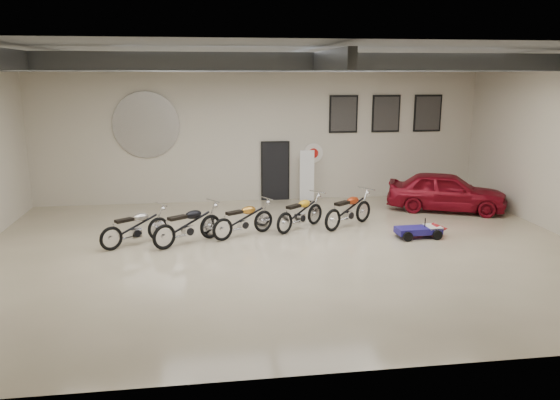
{
  "coord_description": "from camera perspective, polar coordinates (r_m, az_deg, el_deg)",
  "views": [
    {
      "loc": [
        -2.08,
        -13.44,
        4.55
      ],
      "look_at": [
        0.0,
        1.2,
        1.1
      ],
      "focal_mm": 35.0,
      "sensor_mm": 36.0,
      "label": 1
    }
  ],
  "objects": [
    {
      "name": "motorcycle_gold",
      "position": [
        15.51,
        -3.85,
        -1.96
      ],
      "size": [
        2.04,
        1.53,
        1.04
      ],
      "primitive_type": null,
      "rotation": [
        0.0,
        0.0,
        0.52
      ],
      "color": "silver",
      "rests_on": "floor"
    },
    {
      "name": "motorcycle_red",
      "position": [
        16.58,
        7.17,
        -0.95
      ],
      "size": [
        2.07,
        1.76,
        1.09
      ],
      "primitive_type": null,
      "rotation": [
        0.0,
        0.0,
        0.63
      ],
      "color": "silver",
      "rests_on": "floor"
    },
    {
      "name": "poster_mid",
      "position": [
        20.57,
        11.01,
        8.85
      ],
      "size": [
        1.05,
        0.08,
        1.35
      ],
      "primitive_type": null,
      "color": "black",
      "rests_on": "back_wall"
    },
    {
      "name": "floor",
      "position": [
        14.34,
        0.68,
        -5.37
      ],
      "size": [
        16.0,
        12.0,
        0.01
      ],
      "primitive_type": "cube",
      "color": "#BFAF92",
      "rests_on": "ground"
    },
    {
      "name": "motorcycle_black",
      "position": [
        15.01,
        -9.62,
        -2.51
      ],
      "size": [
        2.12,
        1.74,
        1.1
      ],
      "primitive_type": null,
      "rotation": [
        0.0,
        0.0,
        0.6
      ],
      "color": "silver",
      "rests_on": "floor"
    },
    {
      "name": "ceiling",
      "position": [
        13.61,
        0.74,
        15.03
      ],
      "size": [
        16.0,
        12.0,
        0.01
      ],
      "primitive_type": "cube",
      "color": "gray",
      "rests_on": "back_wall"
    },
    {
      "name": "vintage_car",
      "position": [
        19.21,
        16.98,
        0.87
      ],
      "size": [
        2.96,
        4.18,
        1.32
      ],
      "primitive_type": "imported",
      "rotation": [
        0.0,
        0.0,
        1.17
      ],
      "color": "maroon",
      "rests_on": "floor"
    },
    {
      "name": "back_wall",
      "position": [
        19.66,
        -1.99,
        7.14
      ],
      "size": [
        16.0,
        0.02,
        5.0
      ],
      "primitive_type": "cube",
      "color": "beige",
      "rests_on": "floor"
    },
    {
      "name": "go_kart",
      "position": [
        15.97,
        14.69,
        -2.81
      ],
      "size": [
        1.59,
        0.77,
        0.57
      ],
      "primitive_type": null,
      "rotation": [
        0.0,
        0.0,
        0.04
      ],
      "color": "navy",
      "rests_on": "floor"
    },
    {
      "name": "poster_right",
      "position": [
        21.14,
        15.17,
        8.75
      ],
      "size": [
        1.05,
        0.08,
        1.35
      ],
      "primitive_type": null,
      "color": "black",
      "rests_on": "back_wall"
    },
    {
      "name": "banner_stand",
      "position": [
        19.63,
        2.83,
        2.51
      ],
      "size": [
        0.53,
        0.25,
        1.88
      ],
      "primitive_type": null,
      "rotation": [
        0.0,
        0.0,
        -0.09
      ],
      "color": "white",
      "rests_on": "floor"
    },
    {
      "name": "logo_plaque",
      "position": [
        19.56,
        -13.81,
        7.62
      ],
      "size": [
        2.3,
        0.06,
        1.16
      ],
      "primitive_type": null,
      "color": "silver",
      "rests_on": "back_wall"
    },
    {
      "name": "door",
      "position": [
        19.87,
        -0.5,
        2.99
      ],
      "size": [
        0.92,
        0.08,
        2.1
      ],
      "primitive_type": "cube",
      "color": "black",
      "rests_on": "back_wall"
    },
    {
      "name": "ceiling_beams",
      "position": [
        13.6,
        0.73,
        13.97
      ],
      "size": [
        15.8,
        11.8,
        0.32
      ],
      "primitive_type": null,
      "color": "#505457",
      "rests_on": "ceiling"
    },
    {
      "name": "motorcycle_yellow",
      "position": [
        16.21,
        2.13,
        -1.27
      ],
      "size": [
        1.93,
        1.76,
        1.04
      ],
      "primitive_type": null,
      "rotation": [
        0.0,
        0.0,
        0.7
      ],
      "color": "silver",
      "rests_on": "floor"
    },
    {
      "name": "oil_sign",
      "position": [
        20.0,
        3.49,
        4.91
      ],
      "size": [
        0.72,
        0.1,
        0.72
      ],
      "primitive_type": null,
      "color": "white",
      "rests_on": "back_wall"
    },
    {
      "name": "motorcycle_silver",
      "position": [
        15.22,
        -14.92,
        -2.68
      ],
      "size": [
        1.99,
        1.64,
        1.04
      ],
      "primitive_type": null,
      "rotation": [
        0.0,
        0.0,
        0.6
      ],
      "color": "silver",
      "rests_on": "floor"
    },
    {
      "name": "poster_left",
      "position": [
        20.11,
        6.65,
        8.91
      ],
      "size": [
        1.05,
        0.08,
        1.35
      ],
      "primitive_type": null,
      "color": "black",
      "rests_on": "back_wall"
    }
  ]
}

